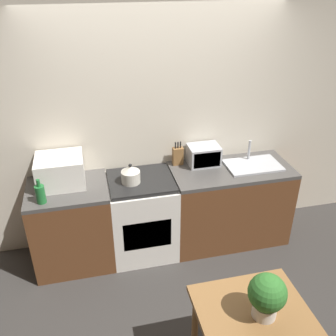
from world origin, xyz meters
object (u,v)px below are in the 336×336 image
dining_table (251,322)px  toaster_oven (204,155)px  kettle (131,174)px  microwave (60,171)px  bottle (40,194)px  stove_range (142,216)px

dining_table → toaster_oven: bearing=83.0°
kettle → toaster_oven: size_ratio=0.63×
microwave → kettle: bearing=-10.8°
microwave → bottle: 0.34m
bottle → dining_table: bottle is taller
kettle → bottle: bearing=-169.0°
stove_range → kettle: bearing=-162.0°
stove_range → kettle: size_ratio=4.37×
stove_range → toaster_oven: 0.92m
kettle → toaster_oven: 0.84m
kettle → dining_table: (0.59, -1.59, -0.36)m
kettle → microwave: size_ratio=0.46×
bottle → dining_table: 2.05m
toaster_oven → dining_table: toaster_oven is taller
microwave → bottle: microwave is taller
stove_range → microwave: size_ratio=2.02×
kettle → bottle: bottle is taller
bottle → dining_table: size_ratio=0.31×
stove_range → kettle: 0.55m
toaster_oven → dining_table: bearing=-97.0°
toaster_oven → kettle: bearing=-166.2°
stove_range → microwave: 0.97m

